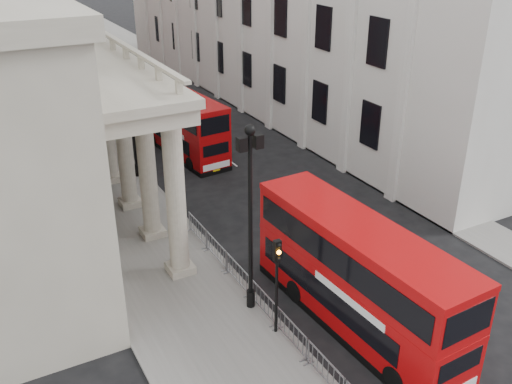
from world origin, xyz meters
The scene contains 14 objects.
ground centered at (0.00, 0.00, 0.00)m, with size 260.00×260.00×0.00m, color black.
sidewalk_west centered at (-3.00, 30.00, 0.06)m, with size 6.00×140.00×0.12m, color slate.
sidewalk_east centered at (13.50, 30.00, 0.06)m, with size 3.00×140.00×0.12m, color slate.
kerb centered at (-0.05, 30.00, 0.07)m, with size 0.20×140.00×0.14m, color slate.
lamp_post_south centered at (-0.60, 4.00, 4.91)m, with size 1.05×0.44×8.32m.
lamp_post_mid centered at (-0.60, 20.00, 4.91)m, with size 1.05×0.44×8.32m.
lamp_post_north centered at (-0.60, 36.00, 4.91)m, with size 1.05×0.44×8.32m.
traffic_light centered at (-0.50, 1.98, 3.11)m, with size 0.28×0.33×4.30m.
crowd_barriers centered at (-0.35, 2.23, 0.67)m, with size 0.50×18.75×1.10m.
bus_near centered at (2.71, 1.06, 2.44)m, with size 3.11×10.94×4.67m.
bus_far centered at (3.71, 22.96, 2.29)m, with size 3.40×10.34×4.38m.
pedestrian_a centered at (-4.17, 14.70, 0.89)m, with size 0.56×0.37×1.54m, color black.
pedestrian_b centered at (-5.09, 18.88, 1.01)m, with size 0.86×0.67×1.77m, color #292321.
pedestrian_c centered at (-3.22, 19.50, 1.08)m, with size 0.94×0.61×1.92m, color black.
Camera 1 is at (-10.05, -14.01, 15.35)m, focal length 40.00 mm.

